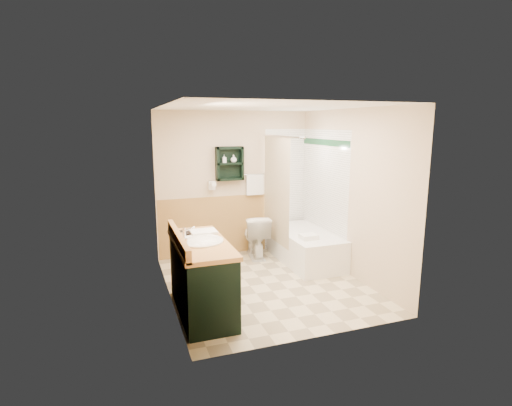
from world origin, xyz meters
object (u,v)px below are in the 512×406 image
Objects in this scene: soap_bottle_b at (234,159)px; bathtub at (305,247)px; wall_shelf at (230,164)px; vanity_book at (181,226)px; vanity at (202,277)px; soap_bottle_a at (224,161)px; hair_dryer at (212,185)px; toilet at (255,236)px.

bathtub is at bearing -38.29° from soap_bottle_b.
wall_shelf is 2.53× the size of vanity_book.
soap_bottle_b is (0.96, 1.93, 1.18)m from vanity.
vanity is 10.73× the size of soap_bottle_b.
soap_bottle_a reaches higher than vanity_book.
vanity is at bearing -148.54° from bathtub.
vanity_book is at bearing -115.84° from hair_dryer.
vanity is 2.11m from toilet.
vanity_book is at bearing 112.89° from vanity.
hair_dryer is at bearing -14.31° from toilet.
hair_dryer is 1.11m from toilet.
bathtub is (1.03, -0.76, -1.30)m from wall_shelf.
hair_dryer is 1.81m from bathtub.
wall_shelf is at bearing 175.76° from soap_bottle_b.
vanity is 2.46m from soap_bottle_b.
soap_bottle_a is at bearing -19.96° from toilet.
wall_shelf is 1.96m from vanity_book.
vanity is at bearing -106.88° from hair_dryer.
wall_shelf is 0.77× the size of toilet.
toilet is at bearing -22.15° from hair_dryer.
vanity is at bearing -114.82° from wall_shelf.
vanity_book is (-2.08, -0.78, 0.72)m from bathtub.
soap_bottle_b is (-0.96, 0.76, 1.37)m from bathtub.
vanity reaches higher than bathtub.
wall_shelf reaches higher than soap_bottle_b.
vanity_book is 1.72× the size of soap_bottle_b.
soap_bottle_a is (-0.09, -0.01, 0.05)m from wall_shelf.
vanity is at bearing 61.22° from toilet.
bathtub is 11.84× the size of soap_bottle_b.
soap_bottle_b reaches higher than vanity.
wall_shelf is at bearing 37.34° from vanity_book.
wall_shelf is 4.17× the size of soap_bottle_a.
vanity_book is 1.92m from soap_bottle_a.
toilet is 1.32m from soap_bottle_b.
toilet is (0.36, -0.24, -1.20)m from wall_shelf.
bathtub is at bearing -34.08° from soap_bottle_a.
hair_dryer is 1.82× the size of soap_bottle_a.
bathtub is 11.38× the size of soap_bottle_a.
wall_shelf reaches higher than hair_dryer.
bathtub is 1.83m from soap_bottle_b.
bathtub is at bearing 31.46° from vanity.
bathtub is at bearing 149.93° from toilet.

